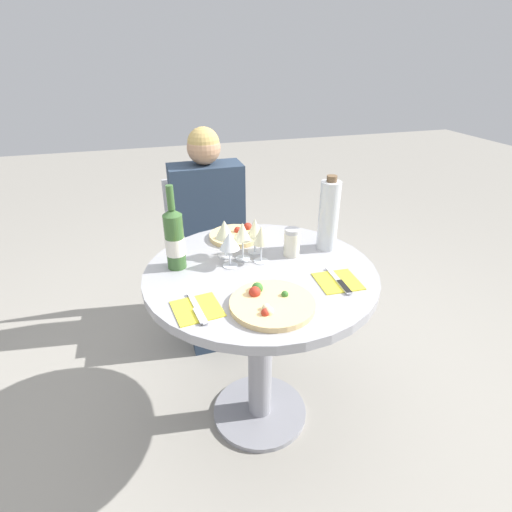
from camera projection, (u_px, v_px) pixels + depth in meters
ground_plane at (260, 412)px, 1.89m from camera, size 12.00×12.00×0.00m
dining_table at (260, 307)px, 1.61m from camera, size 0.89×0.89×0.78m
chair_behind_diner at (208, 254)px, 2.40m from camera, size 0.44×0.44×0.87m
seated_diner at (212, 252)px, 2.24m from camera, size 0.39×0.40×1.19m
pizza_large at (271, 303)px, 1.31m from camera, size 0.28×0.28×0.05m
pizza_small_far at (236, 235)px, 1.78m from camera, size 0.23×0.23×0.05m
wine_bottle at (175, 239)px, 1.50m from camera, size 0.07×0.07×0.33m
tall_carafe at (329, 215)px, 1.63m from camera, size 0.08×0.08×0.31m
sugar_shaker at (292, 242)px, 1.62m from camera, size 0.07×0.07×0.12m
wine_glass_center at (243, 232)px, 1.56m from camera, size 0.07×0.07×0.16m
wine_glass_back_left at (224, 230)px, 1.58m from camera, size 0.07×0.07×0.16m
wine_glass_front_right at (261, 236)px, 1.54m from camera, size 0.07×0.07×0.15m
wine_glass_front_left at (230, 241)px, 1.51m from camera, size 0.08×0.08×0.14m
wine_glass_back_right at (255, 229)px, 1.62m from camera, size 0.06×0.06×0.15m
place_setting_left at (197, 309)px, 1.30m from camera, size 0.17×0.19×0.01m
place_setting_right at (338, 281)px, 1.45m from camera, size 0.16×0.19×0.01m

